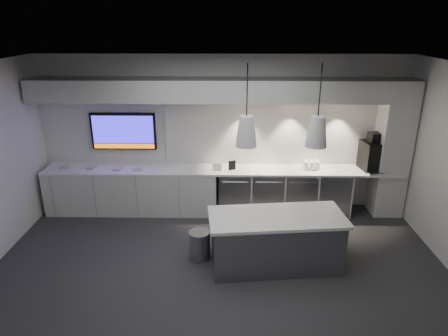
{
  "coord_description": "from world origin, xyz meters",
  "views": [
    {
      "loc": [
        0.15,
        -4.96,
        3.61
      ],
      "look_at": [
        0.06,
        1.1,
        1.32
      ],
      "focal_mm": 32.0,
      "sensor_mm": 36.0,
      "label": 1
    }
  ],
  "objects_px": {
    "wall_tv": "(123,131)",
    "bin": "(200,245)",
    "coffee_machine": "(373,154)",
    "island": "(276,241)"
  },
  "relations": [
    {
      "from": "wall_tv",
      "to": "bin",
      "type": "relative_size",
      "value": 2.66
    },
    {
      "from": "wall_tv",
      "to": "coffee_machine",
      "type": "relative_size",
      "value": 1.74
    },
    {
      "from": "bin",
      "to": "island",
      "type": "bearing_deg",
      "value": -8.65
    },
    {
      "from": "coffee_machine",
      "to": "wall_tv",
      "type": "bearing_deg",
      "value": 168.16
    },
    {
      "from": "wall_tv",
      "to": "island",
      "type": "bearing_deg",
      "value": -37.5
    },
    {
      "from": "wall_tv",
      "to": "coffee_machine",
      "type": "bearing_deg",
      "value": -2.98
    },
    {
      "from": "wall_tv",
      "to": "island",
      "type": "distance_m",
      "value": 3.66
    },
    {
      "from": "coffee_machine",
      "to": "bin",
      "type": "bearing_deg",
      "value": -160.76
    },
    {
      "from": "island",
      "to": "coffee_machine",
      "type": "bearing_deg",
      "value": 37.26
    },
    {
      "from": "bin",
      "to": "wall_tv",
      "type": "bearing_deg",
      "value": 129.23
    }
  ]
}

